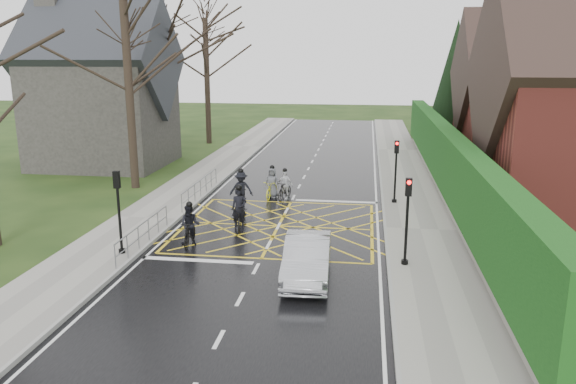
% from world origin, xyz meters
% --- Properties ---
extents(ground, '(120.00, 120.00, 0.00)m').
position_xyz_m(ground, '(0.00, 0.00, 0.00)').
color(ground, black).
rests_on(ground, ground).
extents(road, '(9.00, 80.00, 0.01)m').
position_xyz_m(road, '(0.00, 0.00, 0.01)').
color(road, black).
rests_on(road, ground).
extents(sidewalk_right, '(3.00, 80.00, 0.15)m').
position_xyz_m(sidewalk_right, '(6.00, 0.00, 0.07)').
color(sidewalk_right, gray).
rests_on(sidewalk_right, ground).
extents(sidewalk_left, '(3.00, 80.00, 0.15)m').
position_xyz_m(sidewalk_left, '(-6.00, 0.00, 0.07)').
color(sidewalk_left, gray).
rests_on(sidewalk_left, ground).
extents(stone_wall, '(0.50, 38.00, 0.70)m').
position_xyz_m(stone_wall, '(7.75, 6.00, 0.35)').
color(stone_wall, slate).
rests_on(stone_wall, ground).
extents(hedge, '(0.90, 38.00, 2.80)m').
position_xyz_m(hedge, '(7.75, 6.00, 2.10)').
color(hedge, '#103D11').
rests_on(hedge, stone_wall).
extents(house_far, '(9.80, 8.80, 10.30)m').
position_xyz_m(house_far, '(14.75, 18.00, 4.36)').
color(house_far, maroon).
rests_on(house_far, ground).
extents(conifer, '(4.60, 4.60, 10.00)m').
position_xyz_m(conifer, '(10.75, 26.00, 4.99)').
color(conifer, black).
rests_on(conifer, ground).
extents(church, '(8.80, 7.80, 11.00)m').
position_xyz_m(church, '(-13.54, 12.00, 4.93)').
color(church, '#2D2B28').
rests_on(church, ground).
extents(tree_near, '(9.24, 9.24, 11.44)m').
position_xyz_m(tree_near, '(-9.00, 6.00, 7.91)').
color(tree_near, black).
rests_on(tree_near, ground).
extents(tree_mid, '(10.08, 10.08, 12.48)m').
position_xyz_m(tree_mid, '(-10.00, 14.00, 8.63)').
color(tree_mid, black).
rests_on(tree_mid, ground).
extents(tree_far, '(8.40, 8.40, 10.40)m').
position_xyz_m(tree_far, '(-9.30, 22.00, 7.19)').
color(tree_far, black).
rests_on(tree_far, ground).
extents(railing_south, '(0.05, 5.04, 1.03)m').
position_xyz_m(railing_south, '(-4.65, -3.50, 0.78)').
color(railing_south, slate).
rests_on(railing_south, ground).
extents(railing_north, '(0.05, 6.04, 1.03)m').
position_xyz_m(railing_north, '(-4.65, 4.00, 0.79)').
color(railing_north, slate).
rests_on(railing_north, ground).
extents(traffic_light_ne, '(0.24, 0.31, 3.21)m').
position_xyz_m(traffic_light_ne, '(5.10, 4.20, 1.66)').
color(traffic_light_ne, black).
rests_on(traffic_light_ne, ground).
extents(traffic_light_se, '(0.24, 0.31, 3.21)m').
position_xyz_m(traffic_light_se, '(5.10, -4.20, 1.66)').
color(traffic_light_se, black).
rests_on(traffic_light_se, ground).
extents(traffic_light_sw, '(0.24, 0.31, 3.21)m').
position_xyz_m(traffic_light_sw, '(-5.10, -4.50, 1.66)').
color(traffic_light_sw, black).
rests_on(traffic_light_sw, ground).
extents(cyclist_rear, '(1.15, 2.08, 1.92)m').
position_xyz_m(cyclist_rear, '(-1.60, -0.58, 0.62)').
color(cyclist_rear, black).
rests_on(cyclist_rear, ground).
extents(cyclist_back, '(0.82, 1.77, 1.75)m').
position_xyz_m(cyclist_back, '(-3.01, -2.91, 0.66)').
color(cyclist_back, black).
rests_on(cyclist_back, ground).
extents(cyclist_mid, '(1.18, 2.00, 1.90)m').
position_xyz_m(cyclist_mid, '(-2.29, 2.88, 0.69)').
color(cyclist_mid, black).
rests_on(cyclist_mid, ground).
extents(cyclist_front, '(0.93, 1.67, 1.62)m').
position_xyz_m(cyclist_front, '(-0.40, 4.60, 0.60)').
color(cyclist_front, black).
rests_on(cyclist_front, ground).
extents(cyclist_lead, '(0.82, 1.82, 1.72)m').
position_xyz_m(cyclist_lead, '(-1.09, 4.80, 0.59)').
color(cyclist_lead, '#C3C818').
rests_on(cyclist_lead, ground).
extents(car, '(1.67, 4.30, 1.39)m').
position_xyz_m(car, '(1.84, -5.55, 0.70)').
color(car, '#AFB1B7').
rests_on(car, ground).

